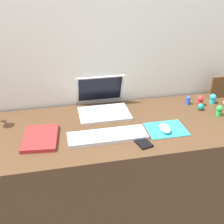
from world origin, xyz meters
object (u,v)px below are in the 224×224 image
Objects in this scene: picture_frame at (219,87)px; toy_figurine_red at (200,100)px; laptop at (102,102)px; toy_figurine_teal at (201,107)px; toy_figurine_blue at (188,100)px; mouse at (165,128)px; toy_figurine_green at (219,110)px; keyboard at (107,136)px; cell_phone at (142,141)px; notebook_pad at (41,138)px; toy_figurine_cyan at (213,98)px.

picture_frame is 0.20m from toy_figurine_red.
toy_figurine_teal is at bearing -11.78° from laptop.
toy_figurine_teal is 0.10m from toy_figurine_blue.
toy_figurine_teal is 0.06m from toy_figurine_red.
toy_figurine_green is (0.38, 0.11, 0.01)m from mouse.
toy_figurine_red is at bearing 21.04° from keyboard.
laptop is at bearing 94.66° from cell_phone.
mouse is 0.37m from toy_figurine_teal.
cell_phone is (-0.15, -0.07, -0.02)m from mouse.
notebook_pad is 1.01m from toy_figurine_red.
mouse is at bearing -146.35° from picture_frame.
cell_phone is at bearing -149.73° from toy_figurine_cyan.
notebook_pad is at bearing -177.34° from toy_figurine_green.
toy_figurine_blue is (0.27, 0.29, 0.01)m from mouse.
mouse is at bearing -0.96° from keyboard.
notebook_pad is at bearing -166.43° from picture_frame.
toy_figurine_cyan is at bearing 16.90° from notebook_pad.
toy_figurine_red reaches higher than toy_figurine_green.
laptop is 0.43m from mouse.
toy_figurine_cyan reaches higher than mouse.
toy_figurine_teal is at bearing -112.06° from toy_figurine_red.
mouse is 0.40× the size of notebook_pad.
laptop is 0.32m from keyboard.
cell_phone is at bearing -8.70° from notebook_pad.
notebook_pad is at bearing -169.03° from toy_figurine_cyan.
toy_figurine_green is 0.21m from toy_figurine_blue.
notebook_pad is at bearing 170.91° from keyboard.
toy_figurine_cyan is (0.75, 0.26, 0.02)m from keyboard.
laptop is 0.72m from toy_figurine_cyan.
notebook_pad is (-0.34, 0.05, 0.00)m from keyboard.
toy_figurine_red is at bearing -6.23° from laptop.
toy_figurine_teal is at bearing -144.37° from picture_frame.
laptop is 4.35× the size of toy_figurine_red.
toy_figurine_cyan is (0.43, 0.27, 0.01)m from mouse.
toy_figurine_green is 1.14× the size of toy_figurine_blue.
picture_frame reaches higher than keyboard.
toy_figurine_red is (-0.05, 0.15, 0.00)m from toy_figurine_green.
picture_frame reaches higher than toy_figurine_teal.
toy_figurine_blue reaches higher than keyboard.
notebook_pad is at bearing -171.82° from toy_figurine_teal.
picture_frame is 2.17× the size of toy_figurine_red.
picture_frame is 0.25m from toy_figurine_teal.
toy_figurine_green reaches higher than cell_phone.
notebook_pad is at bearing 174.79° from mouse.
keyboard is at bearing -154.22° from toy_figurine_blue.
mouse reaches higher than cell_phone.
toy_figurine_blue is at bearing 46.72° from mouse.
laptop is 1.25× the size of notebook_pad.
toy_figurine_teal is 0.74× the size of toy_figurine_blue.
toy_figurine_cyan reaches higher than toy_figurine_blue.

